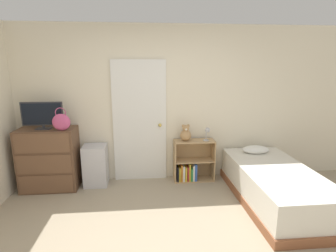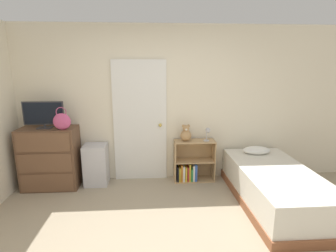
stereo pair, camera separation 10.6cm
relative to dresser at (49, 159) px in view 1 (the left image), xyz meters
name	(u,v)px [view 1 (the left image)]	position (x,y,z in m)	size (l,w,h in m)	color
wall_back	(153,105)	(1.64, 0.28, 0.79)	(10.00, 0.06, 2.55)	beige
door_closed	(140,122)	(1.41, 0.23, 0.51)	(0.87, 0.09, 2.01)	white
dresser	(49,159)	(0.00, 0.00, 0.00)	(0.85, 0.46, 0.98)	brown
tv	(42,115)	(-0.03, -0.01, 0.70)	(0.60, 0.16, 0.41)	#2D2D33
handbag	(61,122)	(0.28, -0.14, 0.62)	(0.26, 0.10, 0.34)	#C64C7F
storage_bin	(96,165)	(0.69, 0.06, -0.15)	(0.37, 0.34, 0.67)	silver
bookshelf	(191,165)	(2.26, 0.10, -0.22)	(0.67, 0.27, 0.70)	tan
teddy_bear	(186,134)	(2.16, 0.09, 0.33)	(0.18, 0.18, 0.28)	tan
desk_lamp	(207,132)	(2.51, 0.06, 0.36)	(0.11, 0.10, 0.23)	#B2B2B7
bed	(275,185)	(3.31, -0.75, -0.23)	(0.99, 1.98, 0.61)	brown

